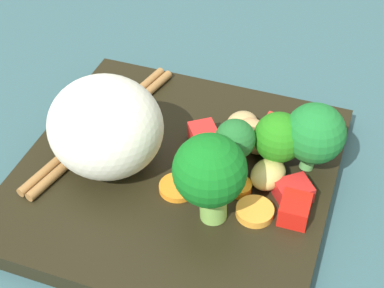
{
  "coord_description": "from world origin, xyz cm",
  "views": [
    {
      "loc": [
        33.42,
        12.92,
        37.09
      ],
      "look_at": [
        -1.36,
        0.97,
        3.61
      ],
      "focal_mm": 55.43,
      "sensor_mm": 36.0,
      "label": 1
    }
  ],
  "objects_px": {
    "chopstick_pair": "(103,127)",
    "square_plate": "(176,176)",
    "broccoli_floret_0": "(210,173)",
    "carrot_slice_0": "(255,211)",
    "rice_mound": "(106,127)"
  },
  "relations": [
    {
      "from": "chopstick_pair",
      "to": "square_plate",
      "type": "bearing_deg",
      "value": 85.61
    },
    {
      "from": "broccoli_floret_0",
      "to": "carrot_slice_0",
      "type": "relative_size",
      "value": 2.62
    },
    {
      "from": "broccoli_floret_0",
      "to": "carrot_slice_0",
      "type": "height_order",
      "value": "broccoli_floret_0"
    },
    {
      "from": "square_plate",
      "to": "rice_mound",
      "type": "xyz_separation_m",
      "value": [
        0.01,
        -0.06,
        0.05
      ]
    },
    {
      "from": "square_plate",
      "to": "chopstick_pair",
      "type": "height_order",
      "value": "chopstick_pair"
    },
    {
      "from": "square_plate",
      "to": "rice_mound",
      "type": "distance_m",
      "value": 0.08
    },
    {
      "from": "square_plate",
      "to": "broccoli_floret_0",
      "type": "bearing_deg",
      "value": 46.03
    },
    {
      "from": "rice_mound",
      "to": "broccoli_floret_0",
      "type": "distance_m",
      "value": 0.1
    },
    {
      "from": "rice_mound",
      "to": "carrot_slice_0",
      "type": "height_order",
      "value": "rice_mound"
    },
    {
      "from": "rice_mound",
      "to": "chopstick_pair",
      "type": "relative_size",
      "value": 0.48
    },
    {
      "from": "square_plate",
      "to": "carrot_slice_0",
      "type": "height_order",
      "value": "carrot_slice_0"
    },
    {
      "from": "square_plate",
      "to": "chopstick_pair",
      "type": "bearing_deg",
      "value": -107.75
    },
    {
      "from": "square_plate",
      "to": "carrot_slice_0",
      "type": "xyz_separation_m",
      "value": [
        0.03,
        0.08,
        0.01
      ]
    },
    {
      "from": "rice_mound",
      "to": "square_plate",
      "type": "bearing_deg",
      "value": 102.37
    },
    {
      "from": "chopstick_pair",
      "to": "rice_mound",
      "type": "bearing_deg",
      "value": 46.37
    }
  ]
}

